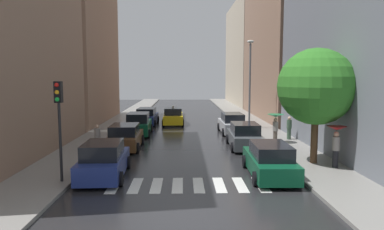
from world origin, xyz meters
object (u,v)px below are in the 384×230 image
at_px(parked_car_left_third, 138,125).
at_px(parked_car_left_fourth, 147,117).
at_px(lamp_post_right, 250,78).
at_px(pedestrian_near_tree, 97,137).
at_px(parked_car_right_nearest, 270,161).
at_px(pedestrian_by_kerb, 336,138).
at_px(parked_car_right_second, 245,136).
at_px(traffic_light_left_corner, 59,109).
at_px(parked_car_left_nearest, 104,161).
at_px(pedestrian_foreground, 276,121).
at_px(parked_car_right_third, 232,124).
at_px(pedestrian_far_side, 289,127).
at_px(parked_car_left_second, 125,137).
at_px(taxi_midroad, 173,116).
at_px(street_tree_right, 316,87).

relative_size(parked_car_left_third, parked_car_left_fourth, 0.94).
bearing_deg(lamp_post_right, pedestrian_near_tree, -140.47).
distance_m(parked_car_right_nearest, pedestrian_by_kerb, 3.77).
distance_m(parked_car_right_second, traffic_light_left_corner, 12.31).
bearing_deg(parked_car_left_fourth, pedestrian_by_kerb, -145.48).
bearing_deg(parked_car_left_nearest, pedestrian_foreground, -54.17).
relative_size(parked_car_left_third, parked_car_right_third, 0.96).
bearing_deg(pedestrian_by_kerb, pedestrian_foreground, -173.31).
relative_size(pedestrian_far_side, lamp_post_right, 0.22).
distance_m(parked_car_left_fourth, pedestrian_foreground, 14.31).
bearing_deg(traffic_light_left_corner, pedestrian_foreground, 37.39).
height_order(parked_car_left_nearest, pedestrian_far_side, pedestrian_far_side).
bearing_deg(parked_car_right_nearest, parked_car_left_third, 33.42).
height_order(parked_car_left_second, pedestrian_foreground, pedestrian_foreground).
relative_size(taxi_midroad, street_tree_right, 0.78).
bearing_deg(parked_car_left_third, parked_car_left_fourth, -1.78).
height_order(taxi_midroad, pedestrian_far_side, taxi_midroad).
relative_size(parked_car_right_second, pedestrian_far_side, 2.73).
xyz_separation_m(pedestrian_foreground, street_tree_right, (0.57, -5.70, 2.49)).
relative_size(parked_car_left_second, pedestrian_far_side, 2.75).
relative_size(taxi_midroad, pedestrian_near_tree, 2.97).
bearing_deg(parked_car_left_second, pedestrian_by_kerb, -117.06).
xyz_separation_m(parked_car_right_nearest, street_tree_right, (2.80, 2.01, 3.37)).
relative_size(parked_car_left_nearest, parked_car_left_third, 0.98).
height_order(parked_car_left_fourth, pedestrian_far_side, pedestrian_far_side).
bearing_deg(parked_car_left_nearest, parked_car_right_second, -50.92).
height_order(parked_car_right_second, pedestrian_near_tree, pedestrian_near_tree).
xyz_separation_m(parked_car_left_nearest, traffic_light_left_corner, (-1.59, -1.06, 2.50)).
distance_m(parked_car_right_second, taxi_midroad, 12.81).
bearing_deg(pedestrian_near_tree, parked_car_right_third, 8.94).
relative_size(pedestrian_by_kerb, lamp_post_right, 0.27).
bearing_deg(lamp_post_right, pedestrian_by_kerb, -82.53).
bearing_deg(parked_car_left_fourth, parked_car_left_second, -179.55).
height_order(pedestrian_foreground, lamp_post_right, lamp_post_right).
bearing_deg(pedestrian_far_side, parked_car_left_third, 155.47).
xyz_separation_m(parked_car_left_second, parked_car_right_second, (7.74, 0.04, 0.02)).
bearing_deg(parked_car_right_third, parked_car_left_fourth, 53.04).
bearing_deg(parked_car_left_second, pedestrian_near_tree, 123.40).
height_order(parked_car_right_second, pedestrian_far_side, pedestrian_far_side).
bearing_deg(pedestrian_foreground, lamp_post_right, 36.47).
distance_m(parked_car_right_third, pedestrian_near_tree, 11.70).
height_order(taxi_midroad, pedestrian_by_kerb, pedestrian_by_kerb).
distance_m(parked_car_left_third, pedestrian_foreground, 10.81).
distance_m(parked_car_left_second, pedestrian_foreground, 10.11).
relative_size(traffic_light_left_corner, lamp_post_right, 0.57).
height_order(parked_car_right_nearest, pedestrian_by_kerb, pedestrian_by_kerb).
relative_size(parked_car_left_nearest, parked_car_right_second, 0.99).
height_order(parked_car_left_third, pedestrian_by_kerb, pedestrian_by_kerb).
distance_m(parked_car_left_nearest, parked_car_right_second, 10.15).
xyz_separation_m(parked_car_left_fourth, pedestrian_far_side, (11.10, -9.12, 0.24)).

